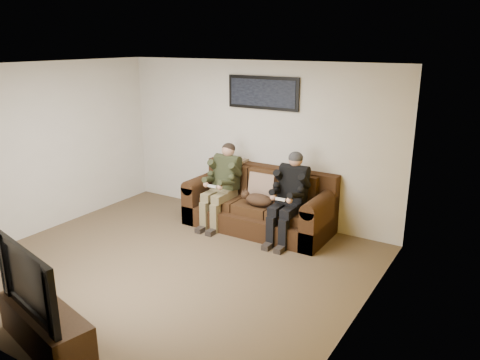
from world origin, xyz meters
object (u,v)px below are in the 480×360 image
Objects in this scene: cat at (258,199)px; television at (39,277)px; framed_poster at (263,93)px; sofa at (261,206)px; person_right at (290,192)px; tv_stand at (46,327)px; person_left at (223,180)px.

television is at bearing -96.36° from cat.
framed_poster is 1.05× the size of television.
television is (-0.39, -3.51, 0.18)m from cat.
television reaches higher than sofa.
tv_stand is (-0.89, -3.59, -0.55)m from person_right.
television is (0.30, -3.59, -0.00)m from person_left.
framed_poster is 4.38m from television.
framed_poster is 4.58m from tv_stand.
cat is at bearing 96.56° from television.
person_left is (-0.59, -0.19, 0.39)m from sofa.
sofa is 1.75× the size of person_left.
television is (-0.89, -3.59, -0.01)m from person_right.
sofa is 3.80m from tv_stand.
person_left is at bearing -161.97° from sofa.
sofa reaches higher than tv_stand.
tv_stand is at bearing -94.52° from sofa.
tv_stand is (-0.30, -3.78, -0.16)m from sofa.
tv_stand is at bearing -103.99° from person_right.
person_right is at bearing -35.97° from framed_poster.
person_right is (1.19, 0.00, 0.00)m from person_left.
person_right reaches higher than cat.
television is at bearing -85.29° from person_left.
tv_stand is at bearing 0.00° from television.
person_left is at bearing -179.98° from person_right.
person_left is 2.00× the size of cat.
sofa is 3.50× the size of cat.
television is at bearing 0.00° from tv_stand.
framed_poster is at bearing 144.03° from person_right.
cat is at bearing 96.56° from tv_stand.
cat is at bearing -171.48° from person_right.
sofa is 1.74× the size of person_right.
framed_poster is at bearing 55.62° from person_left.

